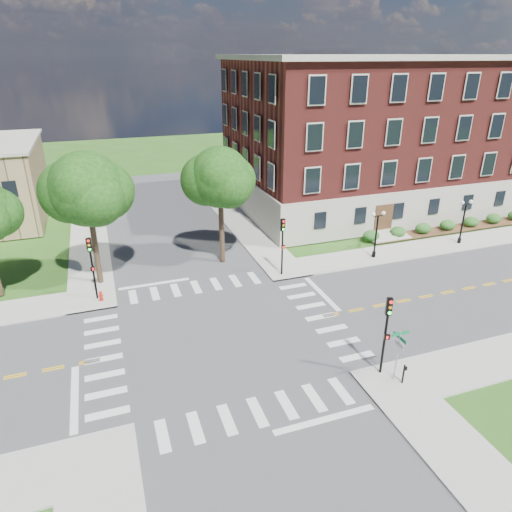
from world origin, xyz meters
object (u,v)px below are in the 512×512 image
object	(u,v)px
traffic_signal_se	(386,326)
traffic_signal_nw	(91,261)
push_button_post	(404,373)
traffic_signal_ne	(283,240)
twin_lamp_west	(376,232)
fire_hydrant	(101,296)
street_sign_pole	(399,346)
twin_lamp_east	(463,219)

from	to	relation	value
traffic_signal_se	traffic_signal_nw	world-z (taller)	same
traffic_signal_nw	push_button_post	distance (m)	22.09
traffic_signal_se	traffic_signal_nw	distance (m)	20.68
traffic_signal_ne	twin_lamp_west	bearing A→B (deg)	3.33
traffic_signal_se	fire_hydrant	size ratio (longest dim) A/B	6.40
traffic_signal_ne	traffic_signal_nw	bearing A→B (deg)	176.94
traffic_signal_nw	twin_lamp_west	distance (m)	23.48
traffic_signal_nw	fire_hydrant	bearing A→B (deg)	-57.38
traffic_signal_ne	street_sign_pole	distance (m)	14.35
traffic_signal_nw	twin_lamp_west	size ratio (longest dim) A/B	1.13
traffic_signal_ne	fire_hydrant	world-z (taller)	traffic_signal_ne
traffic_signal_se	push_button_post	distance (m)	2.74
twin_lamp_west	push_button_post	bearing A→B (deg)	-117.44
traffic_signal_ne	twin_lamp_east	size ratio (longest dim) A/B	1.13
traffic_signal_se	push_button_post	bearing A→B (deg)	-62.88
twin_lamp_east	traffic_signal_ne	bearing A→B (deg)	-177.87
push_button_post	fire_hydrant	bearing A→B (deg)	135.34
traffic_signal_nw	twin_lamp_east	xyz separation A→B (m)	(33.02, -0.08, -0.66)
traffic_signal_se	street_sign_pole	bearing A→B (deg)	-63.91
twin_lamp_east	street_sign_pole	xyz separation A→B (m)	(-17.72, -14.99, -0.21)
twin_lamp_west	fire_hydrant	xyz separation A→B (m)	(-23.20, -0.18, -2.06)
traffic_signal_se	fire_hydrant	world-z (taller)	traffic_signal_se
traffic_signal_nw	twin_lamp_east	world-z (taller)	traffic_signal_nw
push_button_post	twin_lamp_west	bearing A→B (deg)	62.56
traffic_signal_se	traffic_signal_ne	xyz separation A→B (m)	(-0.51, 13.54, 0.00)
twin_lamp_west	twin_lamp_east	bearing A→B (deg)	0.99
push_button_post	fire_hydrant	distance (m)	21.48
traffic_signal_nw	twin_lamp_west	xyz separation A→B (m)	(23.47, -0.24, -0.66)
traffic_signal_ne	fire_hydrant	xyz separation A→B (m)	(-14.15, 0.35, -2.72)
twin_lamp_west	push_button_post	distance (m)	17.29
twin_lamp_east	traffic_signal_nw	bearing A→B (deg)	179.86
fire_hydrant	push_button_post	bearing A→B (deg)	-44.66
twin_lamp_east	street_sign_pole	distance (m)	23.21
street_sign_pole	push_button_post	bearing A→B (deg)	-61.17
traffic_signal_se	twin_lamp_west	world-z (taller)	traffic_signal_se
twin_lamp_west	traffic_signal_nw	bearing A→B (deg)	179.41
traffic_signal_nw	twin_lamp_east	distance (m)	33.02
street_sign_pole	fire_hydrant	bearing A→B (deg)	135.74
traffic_signal_ne	push_button_post	size ratio (longest dim) A/B	4.00
push_button_post	street_sign_pole	bearing A→B (deg)	118.83
street_sign_pole	traffic_signal_nw	bearing A→B (deg)	135.44
traffic_signal_ne	traffic_signal_nw	size ratio (longest dim) A/B	1.00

